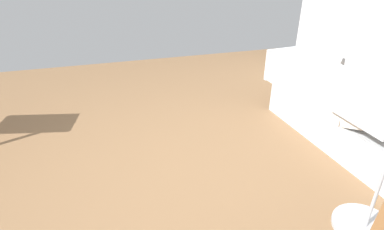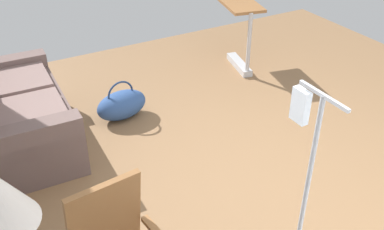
{
  "view_description": "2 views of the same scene",
  "coord_description": "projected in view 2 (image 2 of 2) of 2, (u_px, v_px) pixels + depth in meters",
  "views": [
    {
      "loc": [
        0.37,
        2.06,
        1.77
      ],
      "look_at": [
        -0.12,
        0.34,
        0.82
      ],
      "focal_mm": 30.11,
      "sensor_mm": 36.0,
      "label": 1
    },
    {
      "loc": [
        -2.36,
        2.06,
        2.58
      ],
      "look_at": [
        0.22,
        0.62,
        0.72
      ],
      "focal_mm": 41.81,
      "sensor_mm": 36.0,
      "label": 2
    }
  ],
  "objects": [
    {
      "name": "ground_plane",
      "position": [
        265.0,
        177.0,
        3.96
      ],
      "size": [
        6.65,
        6.65,
        0.0
      ],
      "primitive_type": "plane",
      "color": "olive"
    },
    {
      "name": "couch",
      "position": [
        17.0,
        116.0,
        4.26
      ],
      "size": [
        1.63,
        0.9,
        0.85
      ],
      "color": "#68534F",
      "rests_on": "ground"
    },
    {
      "name": "overbed_table",
      "position": [
        240.0,
        27.0,
        5.6
      ],
      "size": [
        0.88,
        0.56,
        0.84
      ],
      "color": "#B2B5BA",
      "rests_on": "ground"
    },
    {
      "name": "duffel_bag",
      "position": [
        122.0,
        105.0,
        4.73
      ],
      "size": [
        0.4,
        0.6,
        0.43
      ],
      "color": "#2D4C84",
      "rests_on": "ground"
    }
  ]
}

